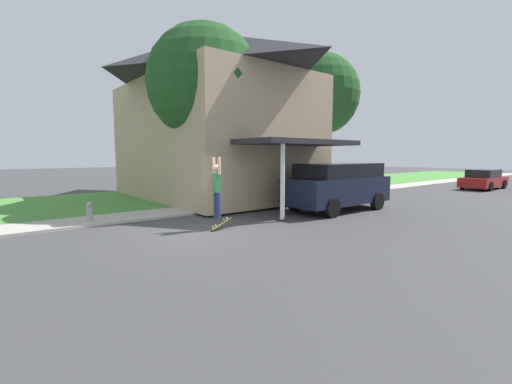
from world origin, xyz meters
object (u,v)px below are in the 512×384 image
car_down_street (483,180)px  fire_hydrant (89,211)px  lawn_tree_near (205,84)px  skateboard (221,224)px  lawn_tree_far (319,95)px  suv_parked (338,185)px  skateboarder (217,186)px

car_down_street → fire_hydrant: car_down_street is taller
lawn_tree_near → skateboard: lawn_tree_near is taller
lawn_tree_near → skateboard: bearing=-25.5°
lawn_tree_far → suv_parked: bearing=-42.2°
fire_hydrant → skateboard: bearing=38.4°
fire_hydrant → car_down_street: bearing=80.0°
lawn_tree_far → lawn_tree_near: bearing=-82.8°
skateboarder → skateboard: (0.12, 0.05, -1.20)m
skateboarder → lawn_tree_far: bearing=116.3°
lawn_tree_near → skateboarder: 6.39m
lawn_tree_near → car_down_street: bearing=75.5°
lawn_tree_far → car_down_street: (6.11, 10.44, -5.49)m
suv_parked → car_down_street: bearing=87.9°
fire_hydrant → suv_parked: bearing=67.5°
suv_parked → skateboarder: bearing=-90.6°
skateboarder → skateboard: bearing=23.9°
lawn_tree_near → skateboard: 7.29m
car_down_street → skateboarder: skateboarder is taller
lawn_tree_near → suv_parked: 7.35m
skateboarder → car_down_street: bearing=88.3°
lawn_tree_far → skateboarder: 13.23m
lawn_tree_far → skateboard: 13.71m
lawn_tree_far → fire_hydrant: size_ratio=13.27×
car_down_street → skateboard: car_down_street is taller
lawn_tree_far → car_down_street: bearing=59.7°
suv_parked → skateboarder: (-0.07, -6.05, 0.29)m
skateboard → fire_hydrant: fire_hydrant is taller
skateboard → fire_hydrant: 4.84m
lawn_tree_far → skateboard: (5.59, -11.01, -5.96)m
lawn_tree_far → fire_hydrant: (1.81, -14.01, -5.72)m
skateboard → suv_parked: bearing=90.5°
skateboarder → fire_hydrant: bearing=-141.2°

